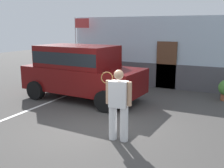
% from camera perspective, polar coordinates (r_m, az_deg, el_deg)
% --- Properties ---
extents(ground_plane, '(40.00, 40.00, 0.00)m').
position_cam_1_polar(ground_plane, '(7.17, -3.61, -10.15)').
color(ground_plane, '#423F3D').
extents(parking_stripe_0, '(0.12, 4.40, 0.01)m').
position_cam_1_polar(parking_stripe_0, '(9.93, -14.02, -4.06)').
color(parking_stripe_0, silver).
rests_on(parking_stripe_0, ground_plane).
extents(house_frontage, '(8.80, 0.40, 3.20)m').
position_cam_1_polar(house_frontage, '(12.28, 10.39, 6.30)').
color(house_frontage, silver).
rests_on(house_frontage, ground_plane).
extents(parked_suv, '(4.71, 2.39, 2.05)m').
position_cam_1_polar(parked_suv, '(10.11, -6.82, 3.14)').
color(parked_suv, '#590C0C').
rests_on(parked_suv, ground_plane).
extents(tennis_player_man, '(0.78, 0.31, 1.75)m').
position_cam_1_polar(tennis_player_man, '(6.34, 1.39, -4.36)').
color(tennis_player_man, white).
rests_on(tennis_player_man, ground_plane).
extents(flag_pole, '(0.80, 0.08, 3.19)m').
position_cam_1_polar(flag_pole, '(13.36, -7.23, 9.87)').
color(flag_pole, silver).
rests_on(flag_pole, ground_plane).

